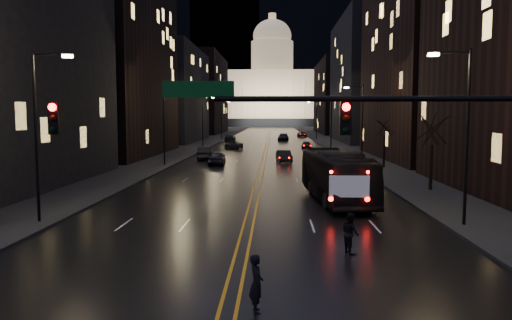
# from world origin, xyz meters

# --- Properties ---
(ground) EXTENTS (900.00, 900.00, 0.00)m
(ground) POSITION_xyz_m (0.00, 0.00, 0.00)
(ground) COLOR black
(ground) RESTS_ON ground
(road) EXTENTS (20.00, 320.00, 0.02)m
(road) POSITION_xyz_m (0.00, 130.00, 0.01)
(road) COLOR black
(road) RESTS_ON ground
(sidewalk_left) EXTENTS (8.00, 320.00, 0.16)m
(sidewalk_left) POSITION_xyz_m (-14.00, 130.00, 0.08)
(sidewalk_left) COLOR black
(sidewalk_left) RESTS_ON ground
(sidewalk_right) EXTENTS (8.00, 320.00, 0.16)m
(sidewalk_right) POSITION_xyz_m (14.00, 130.00, 0.08)
(sidewalk_right) COLOR black
(sidewalk_right) RESTS_ON ground
(center_line) EXTENTS (0.62, 320.00, 0.01)m
(center_line) POSITION_xyz_m (0.00, 130.00, 0.03)
(center_line) COLOR orange
(center_line) RESTS_ON road
(building_left_mid) EXTENTS (12.00, 30.00, 28.00)m
(building_left_mid) POSITION_xyz_m (-21.00, 54.00, 14.00)
(building_left_mid) COLOR black
(building_left_mid) RESTS_ON ground
(building_left_far) EXTENTS (12.00, 34.00, 20.00)m
(building_left_far) POSITION_xyz_m (-21.00, 92.00, 10.00)
(building_left_far) COLOR black
(building_left_far) RESTS_ON ground
(building_left_dist) EXTENTS (12.00, 40.00, 24.00)m
(building_left_dist) POSITION_xyz_m (-21.00, 140.00, 12.00)
(building_left_dist) COLOR black
(building_left_dist) RESTS_ON ground
(building_right_tall) EXTENTS (12.00, 30.00, 38.00)m
(building_right_tall) POSITION_xyz_m (21.00, 50.00, 19.00)
(building_right_tall) COLOR black
(building_right_tall) RESTS_ON ground
(building_right_mid) EXTENTS (12.00, 34.00, 26.00)m
(building_right_mid) POSITION_xyz_m (21.00, 92.00, 13.00)
(building_right_mid) COLOR black
(building_right_mid) RESTS_ON ground
(building_right_dist) EXTENTS (12.00, 40.00, 22.00)m
(building_right_dist) POSITION_xyz_m (21.00, 140.00, 11.00)
(building_right_dist) COLOR black
(building_right_dist) RESTS_ON ground
(mountain_ridge) EXTENTS (520.00, 60.00, 130.00)m
(mountain_ridge) POSITION_xyz_m (40.00, 380.00, 65.00)
(mountain_ridge) COLOR black
(mountain_ridge) RESTS_ON ground
(capitol) EXTENTS (90.00, 50.00, 58.50)m
(capitol) POSITION_xyz_m (0.00, 250.00, 17.15)
(capitol) COLOR black
(capitol) RESTS_ON ground
(traffic_signal) EXTENTS (17.29, 0.45, 7.00)m
(traffic_signal) POSITION_xyz_m (5.91, -0.00, 5.10)
(traffic_signal) COLOR black
(traffic_signal) RESTS_ON ground
(streetlamp_right_near) EXTENTS (2.13, 0.25, 9.00)m
(streetlamp_right_near) POSITION_xyz_m (10.81, 10.00, 5.08)
(streetlamp_right_near) COLOR black
(streetlamp_right_near) RESTS_ON ground
(streetlamp_left_near) EXTENTS (2.13, 0.25, 9.00)m
(streetlamp_left_near) POSITION_xyz_m (-10.81, 10.00, 5.08)
(streetlamp_left_near) COLOR black
(streetlamp_left_near) RESTS_ON ground
(streetlamp_right_mid) EXTENTS (2.13, 0.25, 9.00)m
(streetlamp_right_mid) POSITION_xyz_m (10.81, 40.00, 5.08)
(streetlamp_right_mid) COLOR black
(streetlamp_right_mid) RESTS_ON ground
(streetlamp_left_mid) EXTENTS (2.13, 0.25, 9.00)m
(streetlamp_left_mid) POSITION_xyz_m (-10.81, 40.00, 5.08)
(streetlamp_left_mid) COLOR black
(streetlamp_left_mid) RESTS_ON ground
(streetlamp_right_far) EXTENTS (2.13, 0.25, 9.00)m
(streetlamp_right_far) POSITION_xyz_m (10.81, 70.00, 5.08)
(streetlamp_right_far) COLOR black
(streetlamp_right_far) RESTS_ON ground
(streetlamp_left_far) EXTENTS (2.13, 0.25, 9.00)m
(streetlamp_left_far) POSITION_xyz_m (-10.81, 70.00, 5.08)
(streetlamp_left_far) COLOR black
(streetlamp_left_far) RESTS_ON ground
(streetlamp_right_dist) EXTENTS (2.13, 0.25, 9.00)m
(streetlamp_right_dist) POSITION_xyz_m (10.81, 100.00, 5.08)
(streetlamp_right_dist) COLOR black
(streetlamp_right_dist) RESTS_ON ground
(streetlamp_left_dist) EXTENTS (2.13, 0.25, 9.00)m
(streetlamp_left_dist) POSITION_xyz_m (-10.81, 100.00, 5.08)
(streetlamp_left_dist) COLOR black
(streetlamp_left_dist) RESTS_ON ground
(tree_right_mid) EXTENTS (2.40, 2.40, 6.65)m
(tree_right_mid) POSITION_xyz_m (13.00, 22.00, 4.53)
(tree_right_mid) COLOR black
(tree_right_mid) RESTS_ON ground
(tree_right_far) EXTENTS (2.40, 2.40, 6.65)m
(tree_right_far) POSITION_xyz_m (13.00, 38.00, 4.53)
(tree_right_far) COLOR black
(tree_right_far) RESTS_ON ground
(bus) EXTENTS (3.90, 12.24, 3.35)m
(bus) POSITION_xyz_m (5.46, 17.92, 1.68)
(bus) COLOR black
(bus) RESTS_ON ground
(oncoming_car_a) EXTENTS (2.11, 4.77, 1.59)m
(oncoming_car_a) POSITION_xyz_m (-5.28, 41.52, 0.80)
(oncoming_car_a) COLOR black
(oncoming_car_a) RESTS_ON ground
(oncoming_car_b) EXTENTS (2.13, 5.21, 1.68)m
(oncoming_car_b) POSITION_xyz_m (-7.48, 47.82, 0.84)
(oncoming_car_b) COLOR black
(oncoming_car_b) RESTS_ON ground
(oncoming_car_c) EXTENTS (2.99, 5.39, 1.43)m
(oncoming_car_c) POSITION_xyz_m (-5.43, 68.27, 0.71)
(oncoming_car_c) COLOR black
(oncoming_car_c) RESTS_ON ground
(oncoming_car_d) EXTENTS (2.55, 5.73, 1.63)m
(oncoming_car_d) POSITION_xyz_m (-8.20, 91.40, 0.82)
(oncoming_car_d) COLOR black
(oncoming_car_d) RESTS_ON ground
(receding_car_a) EXTENTS (2.04, 4.58, 1.46)m
(receding_car_a) POSITION_xyz_m (2.50, 44.74, 0.73)
(receding_car_a) COLOR black
(receding_car_a) RESTS_ON ground
(receding_car_b) EXTENTS (1.77, 4.15, 1.40)m
(receding_car_b) POSITION_xyz_m (6.70, 68.04, 0.70)
(receding_car_b) COLOR black
(receding_car_b) RESTS_ON ground
(receding_car_c) EXTENTS (2.65, 5.73, 1.62)m
(receding_car_c) POSITION_xyz_m (3.31, 95.08, 0.81)
(receding_car_c) COLOR black
(receding_car_c) RESTS_ON ground
(receding_car_d) EXTENTS (2.40, 5.13, 1.42)m
(receding_car_d) POSITION_xyz_m (8.50, 114.75, 0.71)
(receding_car_d) COLOR black
(receding_car_d) RESTS_ON ground
(pedestrian_a) EXTENTS (0.53, 0.70, 1.72)m
(pedestrian_a) POSITION_xyz_m (0.83, -1.34, 0.86)
(pedestrian_a) COLOR black
(pedestrian_a) RESTS_ON ground
(pedestrian_b) EXTENTS (0.71, 0.93, 1.71)m
(pedestrian_b) POSITION_xyz_m (4.49, 5.00, 0.85)
(pedestrian_b) COLOR black
(pedestrian_b) RESTS_ON ground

